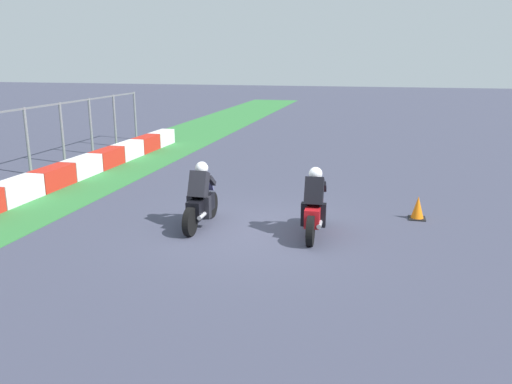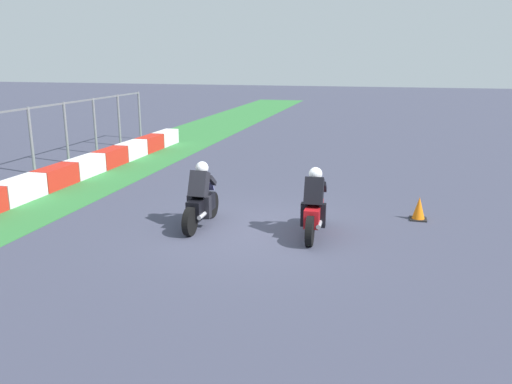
{
  "view_description": "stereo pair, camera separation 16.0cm",
  "coord_description": "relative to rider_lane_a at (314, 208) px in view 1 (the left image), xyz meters",
  "views": [
    {
      "loc": [
        -10.9,
        -2.73,
        3.84
      ],
      "look_at": [
        0.05,
        -0.07,
        0.9
      ],
      "focal_mm": 36.48,
      "sensor_mm": 36.0,
      "label": 1
    },
    {
      "loc": [
        -10.86,
        -2.89,
        3.84
      ],
      "look_at": [
        0.05,
        -0.07,
        0.9
      ],
      "focal_mm": 36.48,
      "sensor_mm": 36.0,
      "label": 2
    }
  ],
  "objects": [
    {
      "name": "rider_lane_a",
      "position": [
        0.0,
        0.0,
        0.0
      ],
      "size": [
        2.04,
        0.55,
        1.51
      ],
      "rotation": [
        0.0,
        0.0,
        0.03
      ],
      "color": "black",
      "rests_on": "ground_plane"
    },
    {
      "name": "traffic_cone",
      "position": [
        1.75,
        -2.31,
        -0.36
      ],
      "size": [
        0.4,
        0.4,
        0.57
      ],
      "color": "black",
      "rests_on": "ground_plane"
    },
    {
      "name": "rider_lane_b",
      "position": [
        -0.01,
        2.63,
        0.0
      ],
      "size": [
        2.04,
        0.54,
        1.51
      ],
      "rotation": [
        0.0,
        0.0,
        -0.01
      ],
      "color": "black",
      "rests_on": "ground_plane"
    },
    {
      "name": "ground_plane",
      "position": [
        -0.06,
        1.39,
        -0.62
      ],
      "size": [
        120.0,
        120.0,
        0.0
      ],
      "primitive_type": "plane",
      "color": "#3D3F53"
    }
  ]
}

